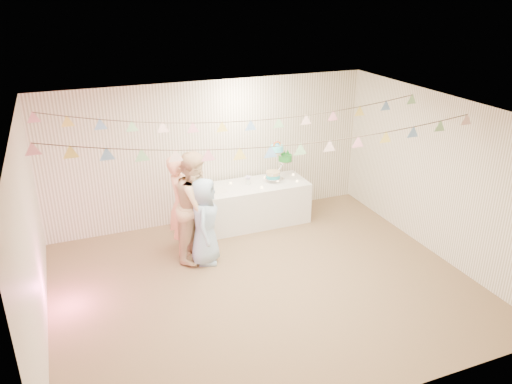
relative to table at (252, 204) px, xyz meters
name	(u,v)px	position (x,y,z in m)	size (l,w,h in m)	color
floor	(263,284)	(-0.60, -2.00, -0.38)	(6.00, 6.00, 0.00)	brown
ceiling	(265,113)	(-0.60, -2.00, 2.22)	(6.00, 6.00, 0.00)	silver
back_wall	(211,152)	(-0.60, 0.50, 0.92)	(6.00, 6.00, 0.00)	white
front_wall	(364,305)	(-0.60, -4.50, 0.92)	(6.00, 6.00, 0.00)	white
left_wall	(30,244)	(-3.60, -2.00, 0.92)	(5.00, 5.00, 0.00)	white
right_wall	(437,176)	(2.40, -2.00, 0.92)	(5.00, 5.00, 0.00)	white
table	(252,204)	(0.00, 0.00, 0.00)	(2.04, 0.82, 0.77)	white
cake_stand	(279,163)	(0.55, 0.05, 0.72)	(0.63, 0.37, 0.70)	silver
cake_bottom	(272,178)	(0.40, -0.01, 0.45)	(0.31, 0.31, 0.15)	teal
cake_middle	(286,160)	(0.73, 0.14, 0.72)	(0.27, 0.27, 0.22)	#1C8228
cake_top_tier	(277,149)	(0.49, 0.02, 0.99)	(0.25, 0.25, 0.19)	#50EBFB
platter	(219,191)	(-0.64, -0.05, 0.38)	(0.30, 0.30, 0.02)	white
posy	(248,181)	(-0.06, 0.05, 0.45)	(0.14, 0.14, 0.16)	white
person_adult_a	(181,204)	(-1.44, -0.55, 0.46)	(0.61, 0.40, 1.68)	#FDAC84
person_adult_b	(197,206)	(-1.26, -0.82, 0.51)	(0.87, 0.68, 1.79)	#DAB286
person_child	(204,221)	(-1.20, -1.03, 0.33)	(0.70, 0.45, 1.43)	#96B6D5
bunting_back	(236,113)	(-0.60, -0.90, 1.97)	(5.60, 1.10, 0.40)	pink
bunting_front	(271,138)	(-0.60, -2.20, 1.94)	(5.60, 0.90, 0.36)	#72A5E5
tealight_0	(212,193)	(-0.80, -0.15, 0.40)	(0.04, 0.04, 0.03)	#FFD88C
tealight_1	(231,183)	(-0.35, 0.18, 0.40)	(0.04, 0.04, 0.03)	#FFD88C
tealight_2	(262,187)	(0.10, -0.22, 0.40)	(0.04, 0.04, 0.03)	#FFD88C
tealight_3	(265,177)	(0.35, 0.22, 0.40)	(0.04, 0.04, 0.03)	#FFD88C
tealight_4	(297,181)	(0.82, -0.18, 0.40)	(0.04, 0.04, 0.03)	#FFD88C
tealight_5	(293,174)	(0.90, 0.15, 0.40)	(0.04, 0.04, 0.03)	#FFD88C
tealight_6	(278,181)	(0.49, -0.04, 0.40)	(0.04, 0.04, 0.03)	#FFD88C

